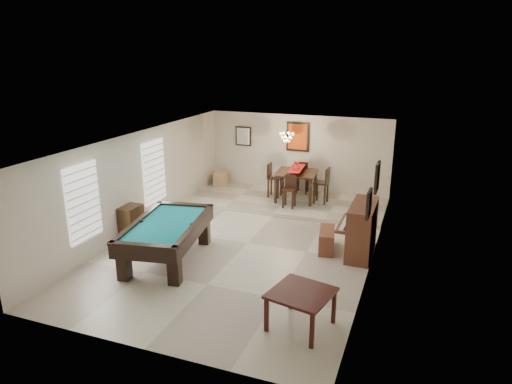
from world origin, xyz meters
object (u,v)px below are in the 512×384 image
Objects in this scene: dining_table at (296,184)px; dining_chair_east at (321,185)px; piano_bench at (327,240)px; corner_bench at (221,178)px; pool_table at (167,242)px; square_table at (301,309)px; dining_chair_west at (275,180)px; dining_chair_north at (302,177)px; dining_chair_south at (289,192)px; apothecary_chest at (131,223)px; flower_vase at (297,165)px; upright_piano at (356,228)px; chandelier at (287,134)px.

dining_table is 1.10× the size of dining_chair_east.
corner_bench is (-4.50, 3.76, 0.10)m from piano_bench.
pool_table is 2.70× the size of square_table.
dining_chair_west reaches higher than square_table.
dining_chair_east is at bearing 99.78° from square_table.
dining_table is 0.76m from dining_chair_north.
dining_table is 0.78m from dining_chair_south.
apothecary_chest is 4.89m from corner_bench.
square_table is 0.92× the size of dining_chair_north.
square_table is 6.70m from dining_table.
dining_chair_west reaches higher than dining_chair_south.
apothecary_chest is at bearing 150.25° from dining_chair_west.
flower_vase is 3.06m from corner_bench.
apothecary_chest reaches higher than pool_table.
upright_piano is at bearing -53.12° from flower_vase.
dining_chair_north is 1.85m from chandelier.
dining_chair_north is (1.62, 5.68, 0.21)m from pool_table.
dining_chair_north is 1.01m from dining_chair_west.
corner_bench is at bearing 167.34° from flower_vase.
flower_vase is 0.21× the size of dining_chair_north.
square_table is 6.98m from dining_chair_west.
chandelier is at bearing 63.93° from pool_table.
dining_chair_west is (-2.35, 3.16, 0.40)m from piano_bench.
dining_chair_south is 1.59× the size of chandelier.
dining_table is (-1.90, 6.42, 0.28)m from square_table.
dining_chair_north is 2.06× the size of corner_bench.
dining_chair_west is (-0.71, 0.04, -0.58)m from flower_vase.
dining_chair_west is at bearing 134.06° from upright_piano.
flower_vase is 0.21× the size of dining_chair_west.
piano_bench is at bearing -62.17° from dining_table.
upright_piano is at bearing -47.45° from dining_chair_south.
apothecary_chest is at bearing 54.80° from dining_chair_north.
square_table is at bearing -159.17° from dining_chair_west.
dining_chair_south reaches higher than corner_bench.
chandelier reaches higher than flower_vase.
dining_table is 0.71m from dining_chair_west.
corner_bench is (-2.86, -0.12, -0.30)m from dining_chair_north.
dining_chair_south reaches higher than square_table.
dining_chair_north is at bearing 74.35° from chandelier.
dining_chair_south is at bearing 58.40° from pool_table.
dining_chair_west is (0.91, 4.96, 0.22)m from pool_table.
dining_chair_north is at bearing 2.34° from corner_bench.
dining_chair_east reaches higher than apothecary_chest.
square_table is 1.63× the size of chandelier.
dining_chair_east is at bearing -10.67° from corner_bench.
flower_vase is 0.21× the size of dining_chair_east.
apothecary_chest is 4.63m from dining_chair_south.
dining_table reaches higher than dining_chair_south.
chandelier is at bearing -121.38° from dining_chair_west.
square_table is at bearing -56.04° from corner_bench.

